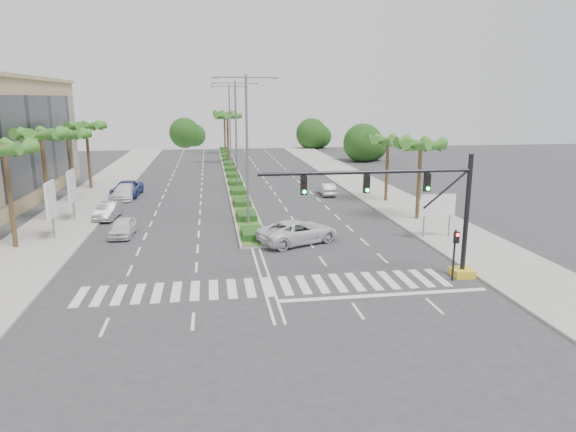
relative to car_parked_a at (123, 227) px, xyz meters
name	(u,v)px	position (x,y,z in m)	size (l,w,h in m)	color
ground	(268,287)	(9.65, -12.35, -0.69)	(160.00, 160.00, 0.00)	#333335
footpath_right	(399,205)	(24.85, 7.65, -0.61)	(6.00, 120.00, 0.15)	gray
footpath_left	(72,215)	(-5.55, 7.65, -0.61)	(6.00, 120.00, 0.15)	gray
median	(231,172)	(9.65, 32.65, -0.59)	(2.20, 75.00, 0.20)	gray
median_grass	(231,171)	(9.65, 32.65, -0.47)	(1.80, 75.00, 0.04)	#3D6322
signal_gantry	(430,220)	(18.92, -12.35, 2.77)	(12.60, 1.20, 7.20)	gold
pedestrian_signal	(455,247)	(20.25, -13.02, 1.36)	(0.28, 0.36, 3.00)	black
direction_sign	(438,207)	(23.15, -4.35, 1.76)	(2.70, 0.11, 3.40)	slate
billboard_near	(51,201)	(-4.85, -0.35, 2.27)	(0.18, 2.10, 4.35)	slate
billboard_far	(72,187)	(-4.85, 5.65, 2.27)	(0.18, 2.10, 4.35)	slate
palm_left_near	(4,153)	(-6.85, -2.35, 6.00)	(4.57, 4.68, 7.55)	brown
palm_left_mid	(41,138)	(-6.85, 5.65, 6.39)	(4.57, 4.68, 7.95)	brown
palm_left_far	(68,138)	(-6.85, 13.65, 5.81)	(4.57, 4.68, 7.35)	brown
palm_left_end	(86,129)	(-6.85, 21.65, 6.19)	(4.57, 4.68, 7.75)	brown
palm_right_near	(421,148)	(24.15, 1.65, 5.52)	(4.57, 4.68, 7.05)	brown
palm_right_far	(388,143)	(24.15, 9.65, 5.23)	(4.57, 4.68, 6.75)	brown
palm_median_a	(227,118)	(9.65, 42.65, 6.48)	(4.57, 4.68, 8.05)	brown
palm_median_b	(224,115)	(9.65, 57.65, 6.48)	(4.57, 4.68, 8.05)	brown
streetlight_near	(247,143)	(9.65, 1.65, 6.12)	(5.10, 0.25, 12.00)	slate
streetlight_mid	(236,130)	(9.65, 17.65, 6.12)	(5.10, 0.25, 12.00)	slate
streetlight_far	(230,123)	(9.65, 33.65, 6.12)	(5.10, 0.25, 12.00)	slate
car_parked_a	(123,227)	(0.00, 0.00, 0.00)	(1.62, 4.04, 1.38)	silver
car_parked_b	(108,211)	(-2.15, 6.11, 0.03)	(1.52, 4.37, 1.44)	#9E9EA2
car_parked_c	(127,189)	(-2.15, 16.73, 0.11)	(2.65, 5.76, 1.60)	navy
car_parked_d	(125,192)	(-2.15, 15.23, 0.06)	(2.10, 5.17, 1.50)	white
car_crossing	(298,232)	(12.83, -3.87, 0.15)	(2.79, 6.05, 1.68)	silver
car_right	(327,189)	(19.12, 14.19, -0.02)	(1.41, 4.04, 1.33)	silver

